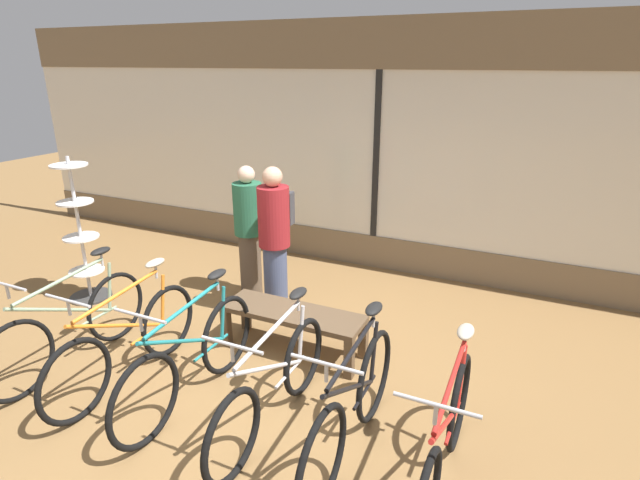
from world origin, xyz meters
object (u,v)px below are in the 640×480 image
bicycle_far_left (72,326)px  bicycle_left (128,343)px  display_bench (293,318)px  bicycle_center_right (273,386)px  bicycle_far_right (445,443)px  customer_near_rack (249,229)px  customer_by_window (275,237)px  accessory_rack (82,243)px  bicycle_center_left (191,359)px  bicycle_right (352,408)px

bicycle_far_left → bicycle_left: bicycle_far_left is taller
bicycle_far_left → display_bench: 2.04m
bicycle_center_right → bicycle_far_right: bearing=-3.2°
bicycle_far_left → bicycle_far_right: (3.43, -0.04, -0.00)m
bicycle_far_right → display_bench: bearing=146.9°
customer_near_rack → customer_by_window: bearing=-30.0°
bicycle_left → display_bench: size_ratio=1.25×
customer_by_window → accessory_rack: bearing=-164.5°
bicycle_center_left → customer_near_rack: customer_near_rack is taller
bicycle_far_left → bicycle_center_right: (2.12, 0.03, -0.02)m
accessory_rack → display_bench: accessory_rack is taller
bicycle_far_right → bicycle_far_left: bearing=179.3°
bicycle_far_left → bicycle_right: (2.77, 0.01, 0.01)m
bicycle_left → bicycle_far_right: bicycle_far_right is taller
bicycle_center_right → display_bench: size_ratio=1.23×
display_bench → customer_near_rack: customer_near_rack is taller
bicycle_far_left → customer_by_window: customer_by_window is taller
bicycle_left → bicycle_center_left: size_ratio=1.00×
bicycle_left → customer_by_window: (0.54, 1.67, 0.52)m
bicycle_far_left → bicycle_left: size_ratio=1.01×
customer_near_rack → accessory_rack: bearing=-151.4°
bicycle_right → customer_by_window: customer_by_window is taller
bicycle_center_left → display_bench: 1.10m
customer_near_rack → bicycle_far_left: bearing=-108.5°
bicycle_far_left → bicycle_center_right: 2.12m
bicycle_far_left → accessory_rack: accessory_rack is taller
customer_near_rack → customer_by_window: customer_by_window is taller
bicycle_center_left → accessory_rack: (-2.38, 1.03, 0.31)m
bicycle_far_left → bicycle_far_right: 3.43m
bicycle_center_right → customer_by_window: size_ratio=1.02×
bicycle_left → customer_by_window: bearing=72.2°
accessory_rack → bicycle_left: bearing=-31.7°
bicycle_center_left → bicycle_center_right: size_ratio=1.02×
bicycle_left → bicycle_far_right: size_ratio=1.01×
bicycle_far_right → display_bench: 2.01m
bicycle_far_left → customer_near_rack: bearing=71.5°
bicycle_left → customer_near_rack: customer_near_rack is taller
bicycle_far_left → customer_by_window: bearing=54.4°
bicycle_center_right → bicycle_far_right: size_ratio=0.99×
bicycle_far_left → display_bench: bearing=31.2°
bicycle_left → bicycle_center_left: 0.68m
bicycle_far_right → customer_by_window: bearing=142.2°
bicycle_left → bicycle_far_left: bearing=-179.1°
bicycle_right → bicycle_far_left: bearing=-179.7°
bicycle_center_left → bicycle_center_right: bicycle_center_left is taller
customer_near_rack → bicycle_center_right: bearing=-53.6°
bicycle_center_right → customer_by_window: bearing=118.9°
display_bench → bicycle_center_left: bearing=-111.2°
accessory_rack → display_bench: size_ratio=1.22×
bicycle_left → display_bench: bearing=44.2°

